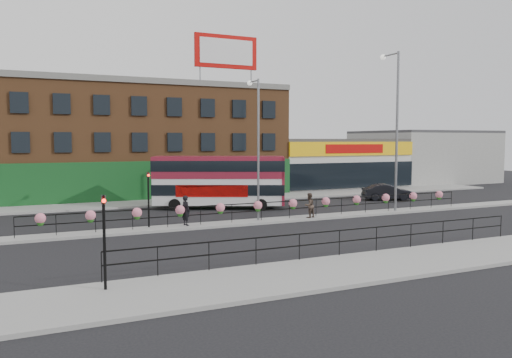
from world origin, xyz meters
name	(u,v)px	position (x,y,z in m)	size (l,w,h in m)	color
ground	(276,221)	(0.00, 0.00, 0.00)	(120.00, 120.00, 0.00)	black
south_pavement	(405,262)	(0.00, -12.00, 0.07)	(60.00, 4.00, 0.15)	#959592
north_pavement	(212,200)	(0.00, 12.00, 0.07)	(60.00, 4.00, 0.15)	#959592
median	(276,220)	(0.00, 0.00, 0.07)	(60.00, 1.60, 0.15)	#959592
yellow_line_inner	(371,252)	(0.00, -9.70, 0.01)	(60.00, 0.10, 0.01)	gold
yellow_line_outer	(373,253)	(0.00, -9.88, 0.01)	(60.00, 0.10, 0.01)	gold
brick_building	(145,141)	(-4.00, 19.96, 5.13)	(25.00, 12.21, 10.30)	brown
supermarket	(322,162)	(16.00, 19.90, 2.65)	(15.00, 12.25, 5.30)	silver
warehouse_east	(422,156)	(30.75, 20.00, 3.15)	(14.50, 12.00, 6.30)	#989894
billboard	(226,52)	(2.50, 14.99, 13.18)	(6.00, 0.29, 4.40)	#B20805
median_railing	(276,205)	(0.00, 0.00, 1.05)	(30.04, 0.56, 1.23)	black
south_railing	(339,237)	(-2.00, -10.10, 0.96)	(20.04, 0.05, 1.12)	black
double_decker_bus	(220,177)	(-1.16, 7.06, 2.43)	(9.86, 6.21, 3.96)	silver
car	(387,192)	(13.89, 6.09, 0.69)	(4.45, 2.92, 1.38)	black
pedestrian_a	(186,211)	(-5.87, 0.10, 1.03)	(0.59, 0.74, 1.77)	black
pedestrian_b	(309,205)	(2.24, -0.38, 0.95)	(0.93, 0.82, 1.61)	#4A3A2F
lamp_column_west	(257,137)	(-1.13, 0.42, 5.38)	(0.32, 1.55, 8.83)	slate
lamp_column_east	(394,117)	(9.52, 0.18, 6.81)	(0.40, 1.97, 11.24)	slate
traffic_light_south	(104,221)	(-12.00, -11.01, 2.47)	(0.15, 0.28, 3.65)	black
traffic_light_median	(148,187)	(-8.00, 0.39, 2.47)	(0.15, 0.28, 3.65)	black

